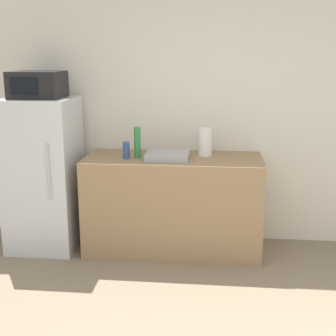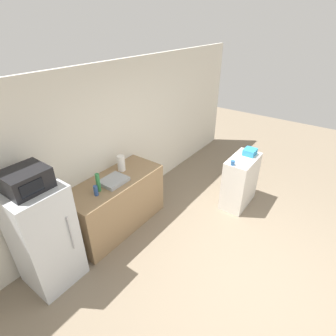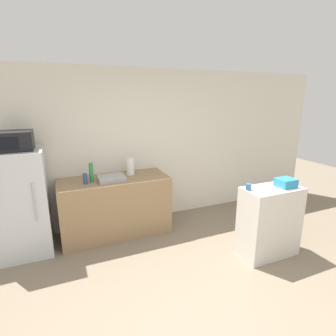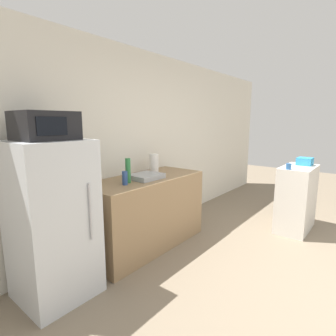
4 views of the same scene
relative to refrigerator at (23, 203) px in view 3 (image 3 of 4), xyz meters
name	(u,v)px [view 3 (image 3 of 4)]	position (x,y,z in m)	size (l,w,h in m)	color
wall_back	(124,149)	(1.53, 0.42, 0.56)	(8.00, 0.06, 2.60)	silver
refrigerator	(23,203)	(0.00, 0.00, 0.00)	(0.65, 0.67, 1.47)	silver
microwave	(13,141)	(0.00, 0.00, 0.86)	(0.46, 0.43, 0.25)	black
counter	(115,206)	(1.26, 0.04, -0.27)	(1.67, 0.69, 0.92)	#937551
sink_basin	(111,178)	(1.22, -0.02, 0.22)	(0.40, 0.33, 0.06)	#9EA3A8
bottle_tall	(91,173)	(0.93, -0.01, 0.33)	(0.06, 0.06, 0.29)	#2D7F42
bottle_short	(85,179)	(0.83, -0.06, 0.27)	(0.06, 0.06, 0.16)	#2D4C8C
shelf_cabinet	(269,221)	(3.08, -1.37, -0.25)	(0.80, 0.42, 0.98)	silver
basket	(286,183)	(3.27, -1.40, 0.30)	(0.23, 0.21, 0.11)	#2D8EC6
jar	(249,187)	(2.73, -1.31, 0.28)	(0.07, 0.07, 0.08)	#336BB2
paper_towel_roll	(130,167)	(1.56, 0.15, 0.32)	(0.13, 0.13, 0.27)	white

